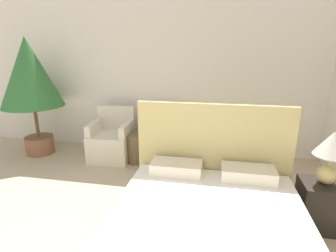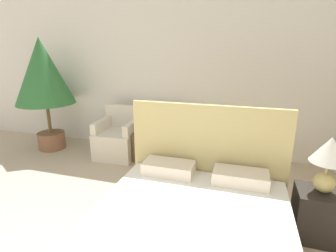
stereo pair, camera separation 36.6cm
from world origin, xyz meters
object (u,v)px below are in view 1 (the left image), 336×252
at_px(nightstand, 323,205).
at_px(table_lamp, 331,150).
at_px(bed, 207,239).
at_px(armchair_near_window_right, 164,146).
at_px(armchair_near_window_left, 112,142).
at_px(side_table, 137,147).
at_px(potted_palm, 30,77).

bearing_deg(nightstand, table_lamp, 151.10).
bearing_deg(bed, armchair_near_window_right, 111.05).
bearing_deg(armchair_near_window_right, armchair_near_window_left, 173.78).
bearing_deg(armchair_near_window_left, bed, -53.88).
xyz_separation_m(bed, armchair_near_window_left, (-1.74, 2.11, 0.01)).
xyz_separation_m(bed, side_table, (-1.28, 2.08, -0.04)).
xyz_separation_m(armchair_near_window_right, nightstand, (1.99, -1.34, -0.03)).
bearing_deg(nightstand, side_table, 152.07).
distance_m(potted_palm, nightstand, 4.66).
height_order(bed, table_lamp, bed).
bearing_deg(nightstand, bed, -146.69).
xyz_separation_m(table_lamp, side_table, (-2.44, 1.29, -0.64)).
height_order(potted_palm, side_table, potted_palm).
height_order(bed, armchair_near_window_left, bed).
height_order(armchair_near_window_right, potted_palm, potted_palm).
bearing_deg(armchair_near_window_left, potted_palm, 177.82).
relative_size(armchair_near_window_right, nightstand, 1.68).
bearing_deg(potted_palm, table_lamp, -16.80).
relative_size(armchair_near_window_left, potted_palm, 0.42).
relative_size(nightstand, table_lamp, 0.92).
bearing_deg(nightstand, armchair_near_window_left, 155.41).
xyz_separation_m(potted_palm, nightstand, (4.32, -1.31, -1.13)).
distance_m(table_lamp, side_table, 2.84).
distance_m(armchair_near_window_left, potted_palm, 1.78).
relative_size(bed, potted_palm, 1.04).
bearing_deg(potted_palm, armchair_near_window_right, 0.70).
distance_m(bed, potted_palm, 3.93).
bearing_deg(armchair_near_window_right, potted_palm, 174.48).
relative_size(armchair_near_window_left, nightstand, 1.68).
xyz_separation_m(armchair_near_window_left, nightstand, (2.92, -1.34, -0.03)).
xyz_separation_m(armchair_near_window_right, potted_palm, (-2.33, -0.03, 1.10)).
height_order(nightstand, table_lamp, table_lamp).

